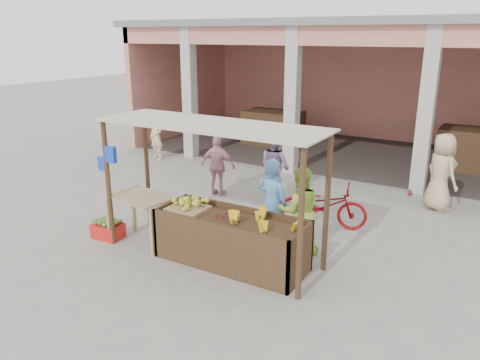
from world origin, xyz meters
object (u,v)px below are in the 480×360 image
Objects in this scene: red_crate at (108,231)px; vendor_blue at (272,200)px; fruit_stall at (231,242)px; motorcycle at (323,204)px; vendor_green at (299,208)px; side_table at (141,203)px.

red_crate is 3.25m from vendor_blue.
motorcycle reaches higher than fruit_stall.
fruit_stall is 1.55× the size of vendor_green.
fruit_stall is 2.65m from red_crate.
vendor_blue reaches higher than fruit_stall.
vendor_blue reaches higher than side_table.
side_table is 3.63m from motorcycle.
fruit_stall is at bearing 83.06° from vendor_blue.
motorcycle is at bearing 71.98° from fruit_stall.
motorcycle reaches higher than red_crate.
red_crate is 4.31m from motorcycle.
motorcycle is (-0.04, 1.34, -0.36)m from vendor_green.
side_table is 0.70× the size of vendor_blue.
vendor_blue is (0.25, 1.03, 0.50)m from fruit_stall.
fruit_stall is 1.45× the size of vendor_blue.
motorcycle is at bearing -121.70° from vendor_green.
vendor_blue reaches higher than motorcycle.
vendor_blue is at bearing 76.41° from fruit_stall.
side_table is 0.99m from red_crate.
fruit_stall is 1.35m from vendor_green.
vendor_blue is (2.14, 1.15, 0.11)m from side_table.
fruit_stall is 2.46m from motorcycle.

